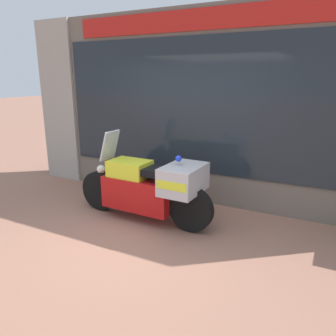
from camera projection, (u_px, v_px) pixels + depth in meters
The scene contains 4 objects.
ground_plane at pixel (134, 243), 4.33m from camera, with size 60.00×60.00×0.00m, color #9E6B56.
shop_building at pixel (174, 107), 5.79m from camera, with size 6.77×0.55×3.20m.
window_display at pixel (213, 175), 5.79m from camera, with size 5.46×0.30×1.83m.
paramedic_motorcycle at pixel (150, 187), 4.86m from camera, with size 2.29×0.75×1.33m.
Camera 1 is at (2.19, -3.27, 2.11)m, focal length 35.00 mm.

